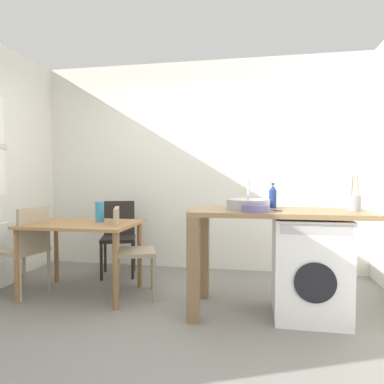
{
  "coord_description": "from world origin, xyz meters",
  "views": [
    {
      "loc": [
        0.73,
        -2.72,
        1.21
      ],
      "look_at": [
        0.14,
        0.45,
        1.06
      ],
      "focal_mm": 32.1,
      "sensor_mm": 36.0,
      "label": 1
    }
  ],
  "objects_px": {
    "dining_table": "(82,232)",
    "bottle_tall_green": "(273,197)",
    "mixing_bowl": "(255,208)",
    "chair_spare_by_wall": "(119,233)",
    "chair_person_seat": "(27,246)",
    "vase": "(100,212)",
    "washing_machine": "(309,267)",
    "utensil_crock": "(354,203)",
    "chair_opposite": "(127,246)"
  },
  "relations": [
    {
      "from": "dining_table",
      "to": "bottle_tall_green",
      "type": "distance_m",
      "value": 1.94
    },
    {
      "from": "mixing_bowl",
      "to": "chair_spare_by_wall",
      "type": "bearing_deg",
      "value": 145.8
    },
    {
      "from": "chair_person_seat",
      "to": "dining_table",
      "type": "bearing_deg",
      "value": -65.37
    },
    {
      "from": "vase",
      "to": "mixing_bowl",
      "type": "bearing_deg",
      "value": -16.12
    },
    {
      "from": "chair_person_seat",
      "to": "washing_machine",
      "type": "bearing_deg",
      "value": -78.33
    },
    {
      "from": "chair_spare_by_wall",
      "to": "washing_machine",
      "type": "distance_m",
      "value": 2.32
    },
    {
      "from": "utensil_crock",
      "to": "vase",
      "type": "distance_m",
      "value": 2.43
    },
    {
      "from": "bottle_tall_green",
      "to": "mixing_bowl",
      "type": "distance_m",
      "value": 0.43
    },
    {
      "from": "chair_person_seat",
      "to": "bottle_tall_green",
      "type": "height_order",
      "value": "bottle_tall_green"
    },
    {
      "from": "washing_machine",
      "to": "vase",
      "type": "bearing_deg",
      "value": 172.71
    },
    {
      "from": "washing_machine",
      "to": "mixing_bowl",
      "type": "bearing_deg",
      "value": -156.77
    },
    {
      "from": "dining_table",
      "to": "mixing_bowl",
      "type": "xyz_separation_m",
      "value": [
        1.74,
        -0.36,
        0.31
      ]
    },
    {
      "from": "chair_opposite",
      "to": "washing_machine",
      "type": "xyz_separation_m",
      "value": [
        1.72,
        -0.19,
        -0.08
      ]
    },
    {
      "from": "utensil_crock",
      "to": "vase",
      "type": "height_order",
      "value": "utensil_crock"
    },
    {
      "from": "chair_opposite",
      "to": "chair_spare_by_wall",
      "type": "xyz_separation_m",
      "value": [
        -0.4,
        0.75,
        0.0
      ]
    },
    {
      "from": "chair_person_seat",
      "to": "chair_opposite",
      "type": "height_order",
      "value": "same"
    },
    {
      "from": "bottle_tall_green",
      "to": "utensil_crock",
      "type": "xyz_separation_m",
      "value": [
        0.67,
        -0.14,
        -0.03
      ]
    },
    {
      "from": "chair_spare_by_wall",
      "to": "washing_machine",
      "type": "relative_size",
      "value": 1.05
    },
    {
      "from": "chair_spare_by_wall",
      "to": "vase",
      "type": "xyz_separation_m",
      "value": [
        0.07,
        -0.67,
        0.34
      ]
    },
    {
      "from": "utensil_crock",
      "to": "vase",
      "type": "bearing_deg",
      "value": 175.04
    },
    {
      "from": "chair_person_seat",
      "to": "chair_spare_by_wall",
      "type": "xyz_separation_m",
      "value": [
        0.62,
        0.89,
        0.0
      ]
    },
    {
      "from": "chair_spare_by_wall",
      "to": "mixing_bowl",
      "type": "bearing_deg",
      "value": 128.09
    },
    {
      "from": "chair_opposite",
      "to": "bottle_tall_green",
      "type": "height_order",
      "value": "bottle_tall_green"
    },
    {
      "from": "chair_opposite",
      "to": "bottle_tall_green",
      "type": "xyz_separation_m",
      "value": [
        1.42,
        0.0,
        0.52
      ]
    },
    {
      "from": "washing_machine",
      "to": "bottle_tall_green",
      "type": "xyz_separation_m",
      "value": [
        -0.3,
        0.19,
        0.59
      ]
    },
    {
      "from": "chair_person_seat",
      "to": "vase",
      "type": "distance_m",
      "value": 0.8
    },
    {
      "from": "chair_spare_by_wall",
      "to": "bottle_tall_green",
      "type": "relative_size",
      "value": 3.89
    },
    {
      "from": "chair_spare_by_wall",
      "to": "utensil_crock",
      "type": "bearing_deg",
      "value": 142.83
    },
    {
      "from": "vase",
      "to": "utensil_crock",
      "type": "bearing_deg",
      "value": -4.96
    },
    {
      "from": "chair_spare_by_wall",
      "to": "chair_opposite",
      "type": "bearing_deg",
      "value": 100.65
    },
    {
      "from": "chair_opposite",
      "to": "vase",
      "type": "height_order",
      "value": "vase"
    },
    {
      "from": "chair_spare_by_wall",
      "to": "washing_machine",
      "type": "bearing_deg",
      "value": 138.58
    },
    {
      "from": "washing_machine",
      "to": "utensil_crock",
      "type": "relative_size",
      "value": 2.87
    },
    {
      "from": "dining_table",
      "to": "mixing_bowl",
      "type": "height_order",
      "value": "mixing_bowl"
    },
    {
      "from": "mixing_bowl",
      "to": "vase",
      "type": "distance_m",
      "value": 1.66
    },
    {
      "from": "chair_opposite",
      "to": "washing_machine",
      "type": "distance_m",
      "value": 1.73
    },
    {
      "from": "chair_opposite",
      "to": "mixing_bowl",
      "type": "distance_m",
      "value": 1.39
    },
    {
      "from": "chair_person_seat",
      "to": "mixing_bowl",
      "type": "height_order",
      "value": "mixing_bowl"
    },
    {
      "from": "washing_machine",
      "to": "chair_person_seat",
      "type": "bearing_deg",
      "value": 179.04
    },
    {
      "from": "dining_table",
      "to": "chair_opposite",
      "type": "height_order",
      "value": "chair_opposite"
    },
    {
      "from": "dining_table",
      "to": "vase",
      "type": "xyz_separation_m",
      "value": [
        0.15,
        0.1,
        0.2
      ]
    },
    {
      "from": "chair_person_seat",
      "to": "washing_machine",
      "type": "height_order",
      "value": "chair_person_seat"
    },
    {
      "from": "chair_spare_by_wall",
      "to": "mixing_bowl",
      "type": "height_order",
      "value": "mixing_bowl"
    },
    {
      "from": "bottle_tall_green",
      "to": "chair_spare_by_wall",
      "type": "bearing_deg",
      "value": 157.83
    },
    {
      "from": "dining_table",
      "to": "chair_opposite",
      "type": "distance_m",
      "value": 0.5
    },
    {
      "from": "chair_opposite",
      "to": "dining_table",
      "type": "bearing_deg",
      "value": -106.42
    },
    {
      "from": "mixing_bowl",
      "to": "vase",
      "type": "xyz_separation_m",
      "value": [
        -1.59,
        0.46,
        -0.11
      ]
    },
    {
      "from": "chair_opposite",
      "to": "chair_spare_by_wall",
      "type": "height_order",
      "value": "same"
    },
    {
      "from": "dining_table",
      "to": "utensil_crock",
      "type": "bearing_deg",
      "value": -2.45
    },
    {
      "from": "chair_person_seat",
      "to": "washing_machine",
      "type": "distance_m",
      "value": 2.75
    }
  ]
}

